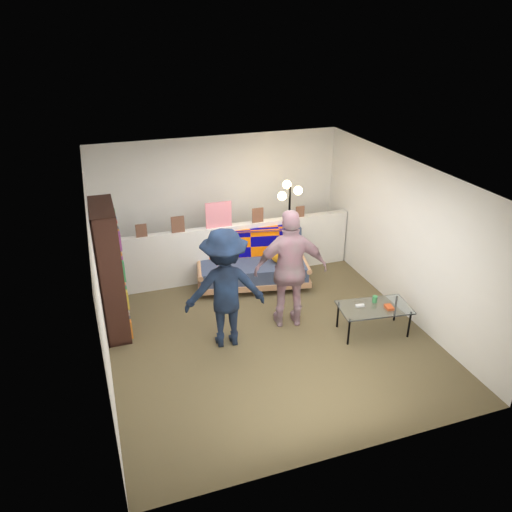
{
  "coord_description": "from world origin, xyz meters",
  "views": [
    {
      "loc": [
        -2.13,
        -5.89,
        4.25
      ],
      "look_at": [
        0.0,
        0.4,
        1.05
      ],
      "focal_mm": 35.0,
      "sensor_mm": 36.0,
      "label": 1
    }
  ],
  "objects_px": {
    "bookshelf": "(110,275)",
    "floor_lamp": "(289,212)",
    "person_right": "(291,270)",
    "coffee_table": "(375,308)",
    "futon_sofa": "(253,264)",
    "person_left": "(225,289)"
  },
  "relations": [
    {
      "from": "futon_sofa",
      "to": "person_right",
      "type": "relative_size",
      "value": 1.11
    },
    {
      "from": "bookshelf",
      "to": "floor_lamp",
      "type": "height_order",
      "value": "bookshelf"
    },
    {
      "from": "coffee_table",
      "to": "floor_lamp",
      "type": "distance_m",
      "value": 2.22
    },
    {
      "from": "futon_sofa",
      "to": "person_left",
      "type": "xyz_separation_m",
      "value": [
        -0.92,
        -1.53,
        0.49
      ]
    },
    {
      "from": "futon_sofa",
      "to": "person_left",
      "type": "height_order",
      "value": "person_left"
    },
    {
      "from": "floor_lamp",
      "to": "person_left",
      "type": "distance_m",
      "value": 2.18
    },
    {
      "from": "futon_sofa",
      "to": "floor_lamp",
      "type": "distance_m",
      "value": 1.09
    },
    {
      "from": "person_left",
      "to": "person_right",
      "type": "relative_size",
      "value": 0.95
    },
    {
      "from": "bookshelf",
      "to": "person_left",
      "type": "distance_m",
      "value": 1.7
    },
    {
      "from": "coffee_table",
      "to": "person_left",
      "type": "relative_size",
      "value": 0.63
    },
    {
      "from": "coffee_table",
      "to": "person_right",
      "type": "bearing_deg",
      "value": 150.27
    },
    {
      "from": "bookshelf",
      "to": "person_right",
      "type": "xyz_separation_m",
      "value": [
        2.5,
        -0.7,
        0.01
      ]
    },
    {
      "from": "person_right",
      "to": "coffee_table",
      "type": "bearing_deg",
      "value": 162.51
    },
    {
      "from": "floor_lamp",
      "to": "person_right",
      "type": "relative_size",
      "value": 0.98
    },
    {
      "from": "bookshelf",
      "to": "person_left",
      "type": "relative_size",
      "value": 1.11
    },
    {
      "from": "bookshelf",
      "to": "floor_lamp",
      "type": "bearing_deg",
      "value": 11.8
    },
    {
      "from": "futon_sofa",
      "to": "bookshelf",
      "type": "bearing_deg",
      "value": -164.28
    },
    {
      "from": "coffee_table",
      "to": "person_left",
      "type": "distance_m",
      "value": 2.22
    },
    {
      "from": "futon_sofa",
      "to": "person_right",
      "type": "bearing_deg",
      "value": -84.91
    },
    {
      "from": "floor_lamp",
      "to": "person_left",
      "type": "height_order",
      "value": "floor_lamp"
    },
    {
      "from": "coffee_table",
      "to": "floor_lamp",
      "type": "relative_size",
      "value": 0.61
    },
    {
      "from": "bookshelf",
      "to": "person_left",
      "type": "xyz_separation_m",
      "value": [
        1.46,
        -0.86,
        -0.04
      ]
    }
  ]
}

